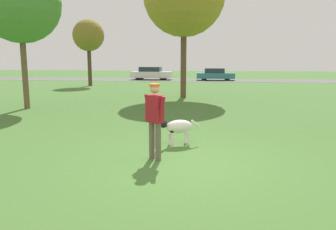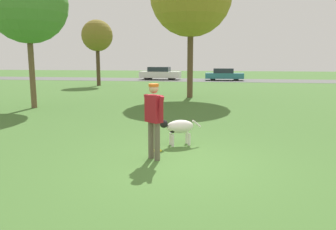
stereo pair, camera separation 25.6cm
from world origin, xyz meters
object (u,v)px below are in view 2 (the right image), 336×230
at_px(dog, 178,127).
at_px(parked_car_white, 160,73).
at_px(parked_car_teal, 224,75).
at_px(tree_far_left, 97,36).
at_px(tree_near_left, 27,3).
at_px(person, 154,115).
at_px(frisbee, 157,151).

relative_size(dog, parked_car_white, 0.23).
bearing_deg(parked_car_teal, tree_far_left, -140.67).
xyz_separation_m(dog, parked_car_teal, (1.13, 27.84, 0.16)).
bearing_deg(tree_near_left, person, -43.80).
xyz_separation_m(tree_far_left, parked_car_white, (3.62, 9.20, -3.48)).
bearing_deg(dog, frisbee, 29.54).
distance_m(person, parked_car_white, 29.80).
distance_m(person, parked_car_teal, 29.18).
relative_size(person, tree_far_left, 0.30).
bearing_deg(parked_car_white, tree_near_left, -92.32).
height_order(tree_near_left, parked_car_teal, tree_near_left).
bearing_deg(parked_car_white, person, -77.46).
height_order(person, dog, person).
bearing_deg(person, dog, 112.89).
xyz_separation_m(person, tree_near_left, (-7.17, 6.88, 3.67)).
bearing_deg(tree_near_left, parked_car_teal, 68.73).
distance_m(parked_car_white, parked_car_teal, 7.08).
bearing_deg(parked_car_white, parked_car_teal, 0.74).
height_order(dog, parked_car_teal, parked_car_teal).
bearing_deg(tree_far_left, person, -65.36).
bearing_deg(parked_car_teal, parked_car_white, 178.01).
relative_size(dog, tree_near_left, 0.16).
bearing_deg(person, frisbee, 134.36).
bearing_deg(parked_car_white, tree_far_left, -109.74).
distance_m(person, dog, 1.45).
distance_m(dog, parked_car_teal, 27.87).
xyz_separation_m(frisbee, tree_far_left, (-9.14, 19.40, 4.18)).
xyz_separation_m(frisbee, tree_near_left, (-7.10, 6.22, 4.66)).
xyz_separation_m(tree_near_left, tree_far_left, (-2.03, 13.18, -0.48)).
bearing_deg(parked_car_teal, tree_near_left, -112.26).
distance_m(frisbee, parked_car_teal, 28.53).
relative_size(dog, frisbee, 4.56).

